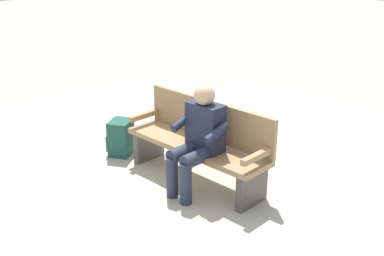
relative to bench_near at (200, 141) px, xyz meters
The scene contains 4 objects.
ground_plane 0.46m from the bench_near, 91.04° to the left, with size 40.00×40.00×0.00m, color #B7AD99.
bench_near is the anchor object (origin of this frame).
person_seated 0.35m from the bench_near, 131.03° to the left, with size 0.58×0.58×1.18m.
backpack 1.22m from the bench_near, 11.88° to the left, with size 0.39×0.40×0.45m.
Camera 1 is at (-3.34, 3.36, 2.48)m, focal length 43.44 mm.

